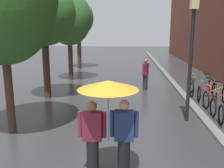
{
  "coord_description": "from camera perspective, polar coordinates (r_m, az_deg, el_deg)",
  "views": [
    {
      "loc": [
        0.51,
        -4.84,
        3.09
      ],
      "look_at": [
        0.06,
        3.0,
        1.35
      ],
      "focal_mm": 40.25,
      "sensor_mm": 36.0,
      "label": 1
    }
  ],
  "objects": [
    {
      "name": "kerb_strip",
      "position": [
        15.38,
        13.29,
        0.8
      ],
      "size": [
        0.3,
        36.0,
        0.12
      ],
      "primitive_type": "cube",
      "color": "slate",
      "rests_on": "ground"
    },
    {
      "name": "street_tree_1",
      "position": [
        11.54,
        -15.34,
        15.09
      ],
      "size": [
        2.78,
        2.78,
        5.12
      ],
      "color": "#473323",
      "rests_on": "ground"
    },
    {
      "name": "street_tree_2",
      "position": [
        15.46,
        -9.73,
        14.45
      ],
      "size": [
        2.59,
        2.59,
        5.28
      ],
      "color": "#473323",
      "rests_on": "ground"
    },
    {
      "name": "street_tree_3",
      "position": [
        20.02,
        -7.65,
        14.51
      ],
      "size": [
        2.33,
        2.33,
        5.22
      ],
      "color": "#473323",
      "rests_on": "ground"
    },
    {
      "name": "parked_bicycle_2",
      "position": [
        10.67,
        23.17,
        -3.28
      ],
      "size": [
        1.11,
        0.74,
        0.96
      ],
      "color": "black",
      "rests_on": "ground"
    },
    {
      "name": "parked_bicycle_3",
      "position": [
        11.47,
        21.69,
        -2.09
      ],
      "size": [
        1.16,
        0.83,
        0.96
      ],
      "color": "black",
      "rests_on": "ground"
    },
    {
      "name": "parked_bicycle_4",
      "position": [
        12.16,
        19.99,
        -1.17
      ],
      "size": [
        1.09,
        0.71,
        0.96
      ],
      "color": "black",
      "rests_on": "ground"
    },
    {
      "name": "parked_bicycle_5",
      "position": [
        13.08,
        19.64,
        -0.22
      ],
      "size": [
        1.14,
        0.8,
        0.96
      ],
      "color": "black",
      "rests_on": "ground"
    },
    {
      "name": "couple_under_umbrella",
      "position": [
        5.13,
        -0.88,
        -6.26
      ],
      "size": [
        1.25,
        1.23,
        2.08
      ],
      "color": "black",
      "rests_on": "ground"
    },
    {
      "name": "street_lamp_post",
      "position": [
        8.56,
        17.53,
        7.02
      ],
      "size": [
        0.24,
        0.24,
        4.0
      ],
      "color": "black",
      "rests_on": "ground"
    },
    {
      "name": "pedestrian_walking_midground",
      "position": [
        12.9,
        7.59,
        2.23
      ],
      "size": [
        0.35,
        0.55,
        1.6
      ],
      "color": "#2D2D33",
      "rests_on": "ground"
    }
  ]
}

